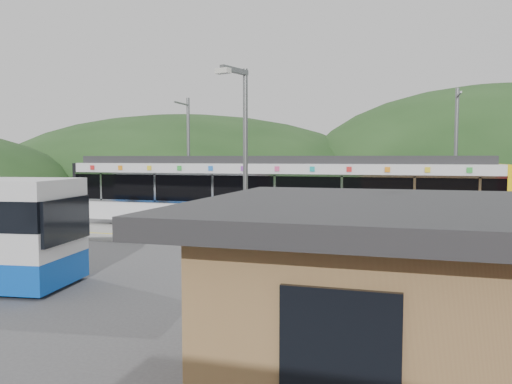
# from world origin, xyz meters

# --- Properties ---
(ground) EXTENTS (120.00, 120.00, 0.00)m
(ground) POSITION_xyz_m (0.00, 0.00, 0.00)
(ground) COLOR #4C4C4F
(ground) RESTS_ON ground
(hills) EXTENTS (146.00, 149.00, 26.00)m
(hills) POSITION_xyz_m (6.19, 5.29, 0.00)
(hills) COLOR #1E3D19
(hills) RESTS_ON ground
(platform) EXTENTS (26.00, 3.20, 0.30)m
(platform) POSITION_xyz_m (0.00, 3.30, 0.15)
(platform) COLOR #9E9E99
(platform) RESTS_ON ground
(yellow_line) EXTENTS (26.00, 0.10, 0.01)m
(yellow_line) POSITION_xyz_m (0.00, 2.00, 0.30)
(yellow_line) COLOR yellow
(yellow_line) RESTS_ON platform
(train) EXTENTS (20.44, 3.01, 3.74)m
(train) POSITION_xyz_m (-1.41, 6.00, 2.06)
(train) COLOR black
(train) RESTS_ON ground
(catenary_mast_west) EXTENTS (0.18, 1.80, 7.00)m
(catenary_mast_west) POSITION_xyz_m (-7.00, 8.56, 3.65)
(catenary_mast_west) COLOR slate
(catenary_mast_west) RESTS_ON ground
(catenary_mast_east) EXTENTS (0.18, 1.80, 7.00)m
(catenary_mast_east) POSITION_xyz_m (7.00, 8.56, 3.65)
(catenary_mast_east) COLOR slate
(catenary_mast_east) RESTS_ON ground
(station_shelter) EXTENTS (9.20, 6.20, 3.00)m
(station_shelter) POSITION_xyz_m (6.00, -9.01, 1.55)
(station_shelter) COLOR #976842
(station_shelter) RESTS_ON ground
(lamp_post) EXTENTS (0.42, 1.08, 5.86)m
(lamp_post) POSITION_xyz_m (0.88, -5.51, 3.50)
(lamp_post) COLOR slate
(lamp_post) RESTS_ON ground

